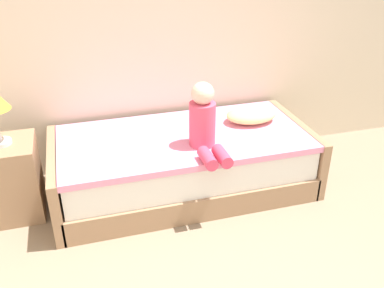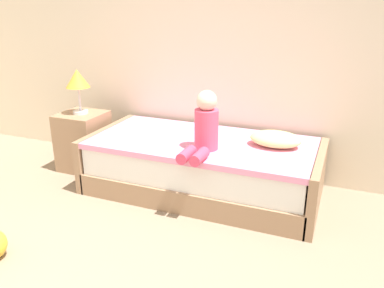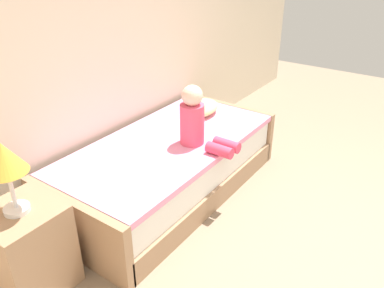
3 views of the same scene
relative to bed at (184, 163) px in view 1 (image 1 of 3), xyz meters
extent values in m
cube|color=beige|center=(-0.05, 0.60, 1.20)|extent=(7.20, 0.10, 2.90)
cube|color=#997556|center=(0.00, 0.00, -0.15)|extent=(2.00, 1.00, 0.20)
cube|color=white|center=(0.00, 0.00, 0.08)|extent=(1.94, 0.94, 0.25)
cube|color=pink|center=(0.00, 0.00, 0.23)|extent=(1.98, 0.98, 0.05)
cube|color=#997556|center=(-1.02, 0.00, 0.00)|extent=(0.07, 1.00, 0.50)
cube|color=#997556|center=(1.02, 0.00, 0.00)|extent=(0.07, 1.00, 0.50)
cube|color=#997556|center=(-1.35, 0.05, 0.05)|extent=(0.44, 0.44, 0.60)
cylinder|color=silver|center=(-1.35, 0.05, 0.37)|extent=(0.15, 0.15, 0.03)
cylinder|color=#E04C6B|center=(0.10, -0.18, 0.42)|extent=(0.20, 0.20, 0.34)
sphere|color=beige|center=(0.10, -0.18, 0.67)|extent=(0.17, 0.17, 0.17)
cylinder|color=#D83F60|center=(0.05, -0.48, 0.30)|extent=(0.09, 0.22, 0.09)
cylinder|color=#D83F60|center=(0.16, -0.48, 0.30)|extent=(0.09, 0.22, 0.09)
ellipsoid|color=#F2E58C|center=(0.63, 0.10, 0.32)|extent=(0.44, 0.30, 0.13)
camera|label=1|loc=(-0.79, -2.94, 1.77)|focal=39.66mm
camera|label=2|loc=(1.16, -3.09, 1.42)|focal=36.42mm
camera|label=3|loc=(-2.25, -1.83, 1.75)|focal=36.30mm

